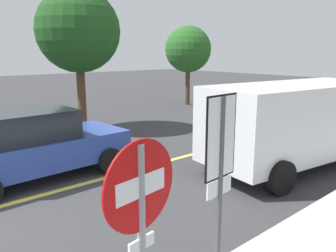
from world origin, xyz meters
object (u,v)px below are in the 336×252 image
stop_sign (141,228)px  tree_left_verge (188,49)px  speed_limit_sign (220,159)px  white_van (296,120)px  car_blue_crossing (34,144)px  car_white_behind_van (300,101)px  tree_centre_verge (78,31)px

stop_sign → tree_left_verge: 17.33m
speed_limit_sign → white_van: speed_limit_sign is taller
tree_left_verge → white_van: bearing=-119.8°
stop_sign → tree_left_verge: (12.29, 12.13, 1.53)m
white_van → car_blue_crossing: (-5.44, 3.65, -0.43)m
car_blue_crossing → car_white_behind_van: size_ratio=0.95×
white_van → car_white_behind_van: 7.58m
speed_limit_sign → tree_centre_verge: 10.28m
white_van → car_white_behind_van: bearing=27.3°
tree_centre_verge → stop_sign: bearing=-114.5°
speed_limit_sign → car_blue_crossing: bearing=92.5°
speed_limit_sign → white_van: 5.55m
car_blue_crossing → tree_left_verge: tree_left_verge is taller
car_blue_crossing → tree_left_verge: 12.86m
stop_sign → speed_limit_sign: speed_limit_sign is taller
white_van → car_blue_crossing: white_van is taller
speed_limit_sign → white_van: size_ratio=0.46×
tree_left_verge → car_blue_crossing: bearing=-150.9°
white_van → car_blue_crossing: size_ratio=1.26×
speed_limit_sign → tree_left_verge: bearing=47.2°
car_blue_crossing → tree_left_verge: (11.05, 6.16, 2.30)m
white_van → tree_left_verge: 11.46m
stop_sign → speed_limit_sign: bearing=16.7°
stop_sign → tree_left_verge: bearing=44.6°
stop_sign → car_white_behind_van: 14.62m
speed_limit_sign → tree_centre_verge: size_ratio=0.47×
car_blue_crossing → tree_centre_verge: tree_centre_verge is taller
stop_sign → car_white_behind_van: size_ratio=0.52×
car_blue_crossing → tree_left_verge: bearing=29.1°
car_white_behind_van → tree_centre_verge: (-8.83, 4.25, 2.96)m
car_white_behind_van → car_blue_crossing: bearing=179.1°
speed_limit_sign → tree_left_verge: tree_left_verge is taller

